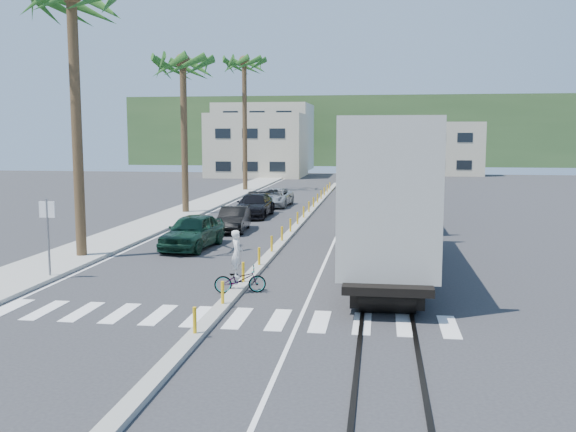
# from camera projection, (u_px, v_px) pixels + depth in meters

# --- Properties ---
(ground) EXTENTS (140.00, 140.00, 0.00)m
(ground) POSITION_uv_depth(u_px,v_px,m) (230.00, 300.00, 20.72)
(ground) COLOR #28282B
(ground) RESTS_ON ground
(sidewalk) EXTENTS (3.00, 90.00, 0.15)m
(sidewalk) POSITION_uv_depth(u_px,v_px,m) (196.00, 208.00, 46.46)
(sidewalk) COLOR gray
(sidewalk) RESTS_ON ground
(rails) EXTENTS (1.56, 100.00, 0.06)m
(rails) POSITION_uv_depth(u_px,v_px,m) (383.00, 207.00, 47.50)
(rails) COLOR black
(rails) RESTS_ON ground
(median) EXTENTS (0.45, 60.00, 0.85)m
(median) POSITION_uv_depth(u_px,v_px,m) (304.00, 219.00, 40.31)
(median) COLOR gray
(median) RESTS_ON ground
(crosswalk) EXTENTS (14.00, 2.20, 0.01)m
(crosswalk) POSITION_uv_depth(u_px,v_px,m) (215.00, 317.00, 18.75)
(crosswalk) COLOR silver
(crosswalk) RESTS_ON ground
(lane_markings) EXTENTS (9.42, 90.00, 0.01)m
(lane_markings) POSITION_uv_depth(u_px,v_px,m) (282.00, 210.00, 45.57)
(lane_markings) COLOR silver
(lane_markings) RESTS_ON ground
(freight_train) EXTENTS (3.00, 60.94, 5.85)m
(freight_train) POSITION_uv_depth(u_px,v_px,m) (384.00, 169.00, 44.95)
(freight_train) COLOR #B3AFA4
(freight_train) RESTS_ON ground
(palm_trees) EXTENTS (3.50, 37.20, 13.75)m
(palm_trees) POSITION_uv_depth(u_px,v_px,m) (189.00, 52.00, 42.80)
(palm_trees) COLOR brown
(palm_trees) RESTS_ON ground
(street_sign) EXTENTS (0.60, 0.08, 3.00)m
(street_sign) POSITION_uv_depth(u_px,v_px,m) (48.00, 227.00, 23.47)
(street_sign) COLOR slate
(street_sign) RESTS_ON ground
(buildings) EXTENTS (38.00, 27.00, 10.00)m
(buildings) POSITION_uv_depth(u_px,v_px,m) (302.00, 142.00, 91.44)
(buildings) COLOR #C0B598
(buildings) RESTS_ON ground
(hillside) EXTENTS (80.00, 20.00, 12.00)m
(hillside) POSITION_uv_depth(u_px,v_px,m) (355.00, 131.00, 118.16)
(hillside) COLOR #385628
(hillside) RESTS_ON ground
(car_lead) EXTENTS (2.76, 5.10, 1.62)m
(car_lead) POSITION_uv_depth(u_px,v_px,m) (193.00, 231.00, 30.09)
(car_lead) COLOR #103122
(car_lead) RESTS_ON ground
(car_second) EXTENTS (2.01, 4.31, 1.35)m
(car_second) POSITION_uv_depth(u_px,v_px,m) (234.00, 219.00, 35.45)
(car_second) COLOR black
(car_second) RESTS_ON ground
(car_third) EXTENTS (2.19, 5.21, 1.50)m
(car_third) POSITION_uv_depth(u_px,v_px,m) (254.00, 205.00, 41.73)
(car_third) COLOR black
(car_third) RESTS_ON ground
(car_rear) EXTENTS (2.67, 5.08, 1.36)m
(car_rear) POSITION_uv_depth(u_px,v_px,m) (274.00, 197.00, 47.84)
(car_rear) COLOR #A5A8AA
(car_rear) RESTS_ON ground
(cyclist) EXTENTS (1.40, 2.02, 2.14)m
(cyclist) POSITION_uv_depth(u_px,v_px,m) (239.00, 273.00, 21.60)
(cyclist) COLOR #9EA0A5
(cyclist) RESTS_ON ground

